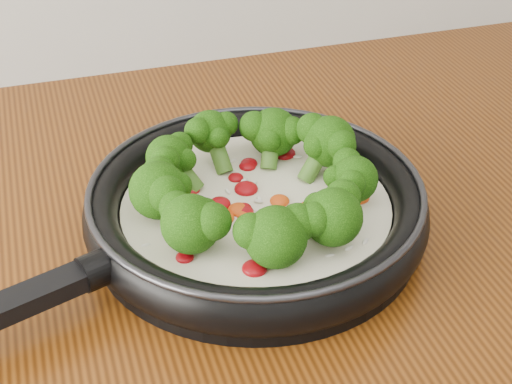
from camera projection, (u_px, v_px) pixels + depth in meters
name	position (u px, v px, depth m)	size (l,w,h in m)	color
skillet	(253.00, 204.00, 0.77)	(0.57, 0.44, 0.10)	black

